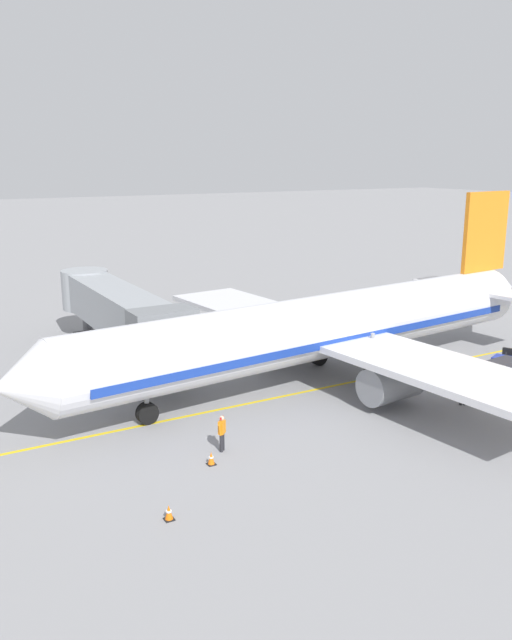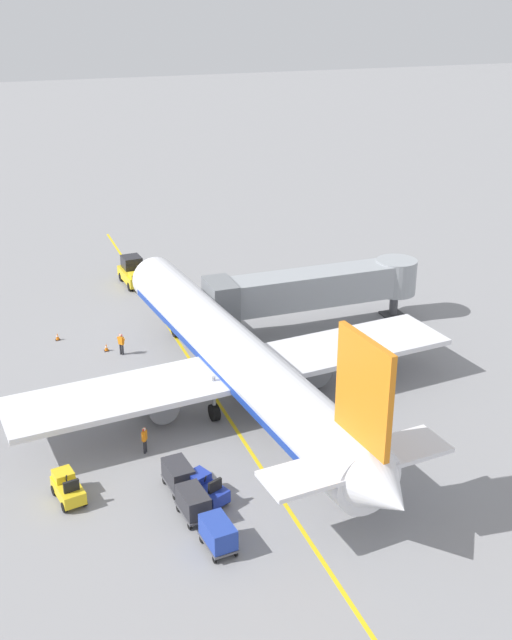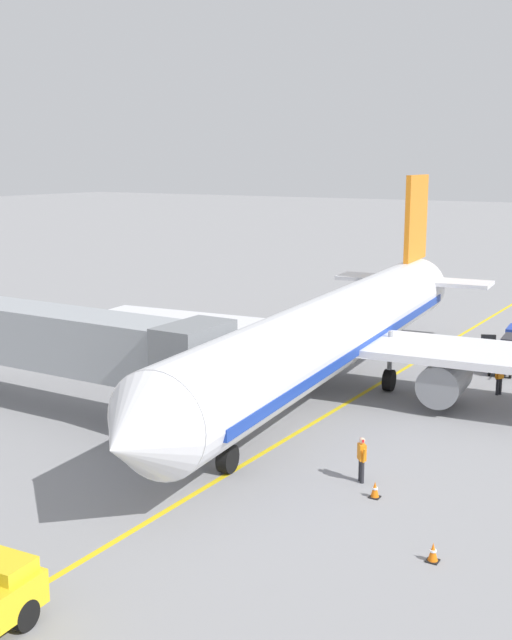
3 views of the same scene
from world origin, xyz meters
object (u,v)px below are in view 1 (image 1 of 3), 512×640
(ground_crew_loader, at_px, (222,431))
(safety_cone_nose_left, at_px, (169,513))
(ground_crew_wing_walker, at_px, (464,388))
(baggage_cart_front, at_px, (504,371))
(safety_cone_nose_right, at_px, (211,458))
(baggage_tug_trailing, at_px, (505,366))
(parked_airliner, at_px, (323,328))
(jet_bridge, at_px, (117,309))

(ground_crew_loader, bearing_deg, safety_cone_nose_left, 134.25)
(ground_crew_wing_walker, bearing_deg, baggage_cart_front, -77.70)
(ground_crew_wing_walker, relative_size, safety_cone_nose_right, 2.86)
(baggage_tug_trailing, bearing_deg, parked_airliner, 62.69)
(jet_bridge, relative_size, ground_crew_loader, 10.52)
(parked_airliner, distance_m, baggage_cart_front, 10.61)
(baggage_cart_front, bearing_deg, ground_crew_loader, 88.69)
(ground_crew_wing_walker, relative_size, ground_crew_loader, 1.00)
(baggage_cart_front, relative_size, safety_cone_nose_left, 5.01)
(baggage_cart_front, distance_m, safety_cone_nose_left, 22.61)
(baggage_cart_front, height_order, safety_cone_nose_right, baggage_cart_front)
(safety_cone_nose_right, bearing_deg, ground_crew_wing_walker, -91.38)
(ground_crew_loader, bearing_deg, parked_airliner, -59.08)
(baggage_tug_trailing, height_order, ground_crew_wing_walker, ground_crew_wing_walker)
(parked_airliner, height_order, baggage_cart_front, parked_airliner)
(baggage_tug_trailing, xyz_separation_m, baggage_cart_front, (-1.12, 1.46, 0.24))
(parked_airliner, bearing_deg, ground_crew_wing_walker, -149.90)
(parked_airliner, distance_m, jet_bridge, 13.47)
(jet_bridge, distance_m, safety_cone_nose_left, 20.58)
(jet_bridge, bearing_deg, baggage_tug_trailing, -128.02)
(ground_crew_wing_walker, relative_size, safety_cone_nose_left, 2.86)
(ground_crew_wing_walker, bearing_deg, safety_cone_nose_left, 99.04)
(baggage_tug_trailing, relative_size, ground_crew_loader, 1.64)
(baggage_tug_trailing, relative_size, safety_cone_nose_right, 4.69)
(baggage_cart_front, height_order, ground_crew_wing_walker, ground_crew_wing_walker)
(parked_airliner, xyz_separation_m, ground_crew_wing_walker, (-7.10, -4.12, -2.23))
(baggage_cart_front, xyz_separation_m, ground_crew_loader, (0.41, 17.96, 0.00))
(safety_cone_nose_right, bearing_deg, parked_airliner, -57.67)
(safety_cone_nose_right, bearing_deg, baggage_tug_trailing, -85.28)
(baggage_cart_front, bearing_deg, jet_bridge, 47.68)
(parked_airliner, height_order, ground_crew_wing_walker, parked_airliner)
(parked_airliner, bearing_deg, baggage_cart_front, -126.56)
(baggage_tug_trailing, height_order, safety_cone_nose_left, baggage_tug_trailing)
(parked_airliner, distance_m, safety_cone_nose_right, 12.94)
(baggage_cart_front, distance_m, ground_crew_loader, 17.97)
(ground_crew_loader, relative_size, safety_cone_nose_right, 2.86)
(jet_bridge, relative_size, safety_cone_nose_left, 30.14)
(baggage_tug_trailing, bearing_deg, ground_crew_loader, 92.10)
(baggage_cart_front, height_order, ground_crew_loader, ground_crew_loader)
(parked_airliner, relative_size, safety_cone_nose_left, 63.31)
(ground_crew_loader, distance_m, safety_cone_nose_left, 6.06)
(parked_airliner, bearing_deg, ground_crew_loader, 120.92)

